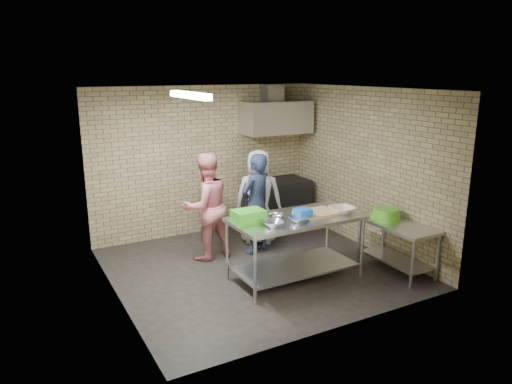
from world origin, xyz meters
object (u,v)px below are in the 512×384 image
side_counter (397,247)px  woman_pink (206,206)px  man_navy (256,204)px  prep_table (295,248)px  bottle_green (291,120)px  blue_tub (303,214)px  green_basin (386,214)px  stove (277,203)px  bottle_red (273,120)px  woman_white (259,197)px  green_crate (248,216)px

side_counter → woman_pink: woman_pink is taller
woman_pink → man_navy: bearing=160.4°
man_navy → woman_pink: woman_pink is taller
prep_table → man_navy: man_navy is taller
bottle_green → man_navy: bearing=-138.8°
blue_tub → green_basin: size_ratio=0.45×
prep_table → stove: prep_table is taller
green_basin → man_navy: man_navy is taller
prep_table → bottle_green: bearing=59.1°
woman_pink → side_counter: bearing=133.2°
side_counter → woman_pink: bearing=141.0°
stove → bottle_green: 1.65m
side_counter → bottle_green: bottle_green is taller
side_counter → blue_tub: size_ratio=5.75×
bottle_red → woman_white: size_ratio=0.11×
side_counter → stove: (-0.45, 2.75, 0.08)m
bottle_red → woman_pink: (-1.90, -1.13, -1.17)m
prep_table → stove: (1.04, 2.24, -0.02)m
stove → green_crate: bearing=-129.3°
green_basin → green_crate: bearing=170.1°
woman_pink → woman_white: 1.10m
man_navy → green_crate: bearing=36.9°
stove → woman_white: woman_white is taller
green_crate → man_navy: 1.29m
man_navy → woman_pink: bearing=-31.4°
woman_white → side_counter: bearing=153.7°
prep_table → bottle_red: size_ratio=10.43×
blue_tub → bottle_red: bearing=68.1°
side_counter → woman_pink: (-2.30, 1.86, 0.48)m
stove → woman_white: bearing=-138.9°
stove → blue_tub: 2.60m
stove → man_navy: 1.53m
blue_tub → woman_pink: woman_pink is taller
green_crate → woman_pink: woman_pink is taller
blue_tub → woman_pink: size_ratio=0.12×
stove → blue_tub: bearing=-112.9°
prep_table → woman_white: woman_white is taller
bottle_red → woman_white: (-0.82, -0.91, -1.20)m
bottle_red → man_navy: 2.07m
woman_pink → woman_white: (1.08, 0.21, -0.03)m
bottle_green → woman_white: size_ratio=0.09×
green_basin → man_navy: (-1.46, 1.44, -0.00)m
man_navy → woman_white: man_navy is taller
stove → green_basin: bearing=-80.2°
prep_table → bottle_red: bottle_red is taller
green_basin → woman_pink: size_ratio=0.27×
stove → prep_table: bearing=-114.8°
blue_tub → woman_pink: bearing=120.6°
bottle_red → stove: bearing=-101.8°
bottle_green → woman_pink: (-2.30, -1.13, -1.16)m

